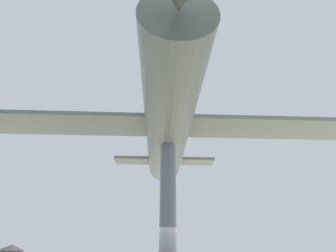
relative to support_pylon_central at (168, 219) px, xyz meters
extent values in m
cylinder|color=slate|center=(0.00, 0.00, 0.00)|extent=(0.61, 0.61, 5.58)
cylinder|color=slate|center=(0.00, 0.00, 3.75)|extent=(5.21, 10.72, 1.93)
cube|color=slate|center=(0.00, 0.00, 3.75)|extent=(18.50, 7.67, 0.18)
cube|color=slate|center=(1.49, -4.45, 3.90)|extent=(6.06, 2.87, 0.18)
cube|color=slate|center=(1.49, -4.45, 5.01)|extent=(0.52, 1.10, 2.13)
cone|color=#2D2D33|center=(7.05, -0.42, -0.86)|extent=(1.08, 1.08, 0.23)
camera|label=1|loc=(-2.34, 8.17, -0.99)|focal=24.00mm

